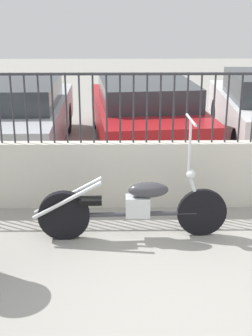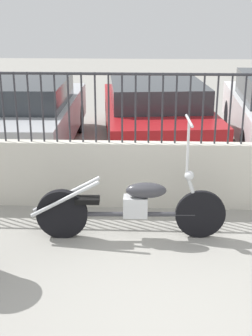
# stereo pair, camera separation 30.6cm
# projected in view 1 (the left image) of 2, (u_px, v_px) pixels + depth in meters

# --- Properties ---
(ground_plane) EXTENTS (40.00, 40.00, 0.00)m
(ground_plane) POSITION_uv_depth(u_px,v_px,m) (176.00, 303.00, 4.31)
(ground_plane) COLOR gray
(low_wall) EXTENTS (8.03, 0.18, 0.89)m
(low_wall) POSITION_uv_depth(u_px,v_px,m) (159.00, 174.00, 6.25)
(low_wall) COLOR beige
(low_wall) RESTS_ON ground_plane
(fence_railing) EXTENTS (8.03, 0.04, 0.91)m
(fence_railing) POSITION_uv_depth(u_px,v_px,m) (160.00, 98.00, 5.91)
(fence_railing) COLOR #2D2D33
(fence_railing) RESTS_ON low_wall
(motorcycle_dark_grey) EXTENTS (2.26, 0.52, 1.43)m
(motorcycle_dark_grey) POSITION_uv_depth(u_px,v_px,m) (126.00, 206.00, 5.40)
(motorcycle_dark_grey) COLOR black
(motorcycle_dark_grey) RESTS_ON ground_plane
(car_silver) EXTENTS (1.96, 4.28, 1.33)m
(car_silver) POSITION_uv_depth(u_px,v_px,m) (12.00, 116.00, 8.43)
(car_silver) COLOR black
(car_silver) RESTS_ON ground_plane
(car_red) EXTENTS (2.29, 4.43, 1.25)m
(car_red) POSITION_uv_depth(u_px,v_px,m) (145.00, 112.00, 8.95)
(car_red) COLOR black
(car_red) RESTS_ON ground_plane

